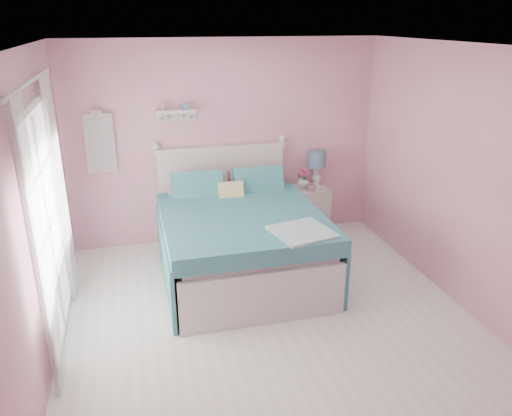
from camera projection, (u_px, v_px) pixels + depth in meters
name	position (u px, v px, depth m)	size (l,w,h in m)	color
floor	(273.00, 325.00, 4.88)	(4.50, 4.50, 0.00)	white
room_shell	(275.00, 170.00, 4.31)	(4.50, 4.50, 4.50)	pink
bed	(239.00, 240.00, 5.74)	(1.73, 2.21, 1.28)	silver
nightstand	(309.00, 211.00, 6.82)	(0.47, 0.46, 0.68)	beige
table_lamp	(317.00, 162.00, 6.68)	(0.24, 0.24, 0.48)	white
vase	(303.00, 182.00, 6.69)	(0.16, 0.16, 0.17)	silver
teacup	(311.00, 188.00, 6.56)	(0.11, 0.11, 0.09)	#CD8A98
roses	(304.00, 173.00, 6.64)	(0.14, 0.11, 0.12)	#C64378
wall_shelf	(175.00, 112.00, 6.09)	(0.50, 0.15, 0.25)	silver
hanging_dress	(100.00, 144.00, 5.99)	(0.34, 0.03, 0.72)	white
french_door	(48.00, 229.00, 4.40)	(0.04, 1.32, 2.16)	silver
curtain_near	(39.00, 253.00, 3.70)	(0.04, 0.40, 2.32)	white
curtain_far	(61.00, 190.00, 5.04)	(0.04, 0.40, 2.32)	white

